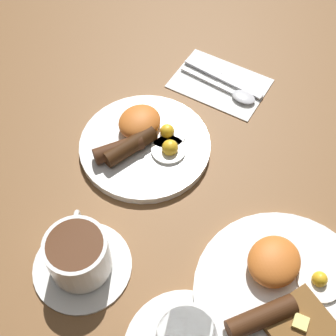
{
  "coord_description": "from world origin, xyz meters",
  "views": [
    {
      "loc": [
        0.39,
        0.33,
        0.67
      ],
      "look_at": [
        0.03,
        0.07,
        0.03
      ],
      "focal_mm": 50.0,
      "sensor_mm": 36.0,
      "label": 1
    }
  ],
  "objects_px": {
    "breakfast_plate_near": "(143,142)",
    "breakfast_plate_far": "(283,292)",
    "teacup_near": "(79,257)",
    "knife": "(219,76)",
    "spoon": "(235,93)"
  },
  "relations": [
    {
      "from": "breakfast_plate_near",
      "to": "breakfast_plate_far",
      "type": "distance_m",
      "value": 0.34
    },
    {
      "from": "teacup_near",
      "to": "breakfast_plate_near",
      "type": "bearing_deg",
      "value": -164.98
    },
    {
      "from": "breakfast_plate_far",
      "to": "teacup_near",
      "type": "height_order",
      "value": "teacup_near"
    },
    {
      "from": "teacup_near",
      "to": "breakfast_plate_far",
      "type": "bearing_deg",
      "value": 116.86
    },
    {
      "from": "knife",
      "to": "breakfast_plate_near",
      "type": "bearing_deg",
      "value": -93.53
    },
    {
      "from": "teacup_near",
      "to": "spoon",
      "type": "height_order",
      "value": "teacup_near"
    },
    {
      "from": "breakfast_plate_far",
      "to": "teacup_near",
      "type": "bearing_deg",
      "value": -63.14
    },
    {
      "from": "breakfast_plate_near",
      "to": "knife",
      "type": "distance_m",
      "value": 0.23
    },
    {
      "from": "spoon",
      "to": "teacup_near",
      "type": "bearing_deg",
      "value": -91.58
    },
    {
      "from": "teacup_near",
      "to": "knife",
      "type": "height_order",
      "value": "teacup_near"
    },
    {
      "from": "breakfast_plate_far",
      "to": "teacup_near",
      "type": "xyz_separation_m",
      "value": [
        0.13,
        -0.27,
        0.02
      ]
    },
    {
      "from": "breakfast_plate_far",
      "to": "spoon",
      "type": "bearing_deg",
      "value": -139.28
    },
    {
      "from": "breakfast_plate_far",
      "to": "spoon",
      "type": "distance_m",
      "value": 0.4
    },
    {
      "from": "knife",
      "to": "spoon",
      "type": "height_order",
      "value": "spoon"
    },
    {
      "from": "breakfast_plate_near",
      "to": "teacup_near",
      "type": "height_order",
      "value": "teacup_near"
    }
  ]
}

